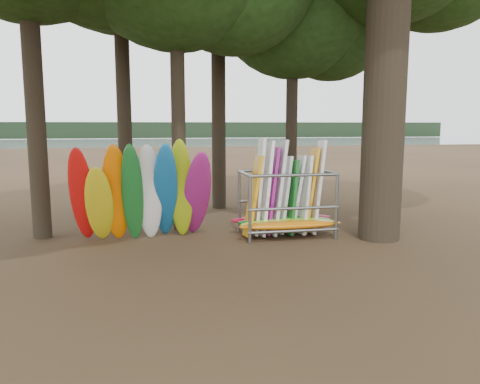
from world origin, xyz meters
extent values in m
plane|color=#47331E|center=(0.00, 0.00, 0.00)|extent=(120.00, 120.00, 0.00)
plane|color=gray|center=(0.00, 60.00, 0.00)|extent=(160.00, 160.00, 0.00)
cube|color=black|center=(0.00, 110.00, 2.00)|extent=(160.00, 4.00, 4.00)
cylinder|color=black|center=(-5.27, 3.03, 5.71)|extent=(0.53, 0.53, 11.41)
cylinder|color=black|center=(-2.92, 5.51, 5.92)|extent=(0.49, 0.49, 11.85)
cylinder|color=black|center=(0.60, 6.96, 6.33)|extent=(0.55, 0.55, 12.66)
cylinder|color=black|center=(3.26, 5.98, 4.68)|extent=(0.44, 0.44, 9.37)
cylinder|color=black|center=(-1.22, 3.32, 5.13)|extent=(0.43, 0.43, 10.26)
cylinder|color=black|center=(5.69, 3.59, 6.17)|extent=(0.52, 0.52, 12.34)
ellipsoid|color=red|center=(-3.97, 1.96, 1.36)|extent=(0.71, 1.72, 2.85)
ellipsoid|color=gold|center=(-3.52, 1.90, 1.10)|extent=(0.76, 1.47, 2.34)
ellipsoid|color=#F16702|center=(-3.07, 1.98, 1.39)|extent=(0.76, 1.17, 2.86)
ellipsoid|color=#186324|center=(-2.62, 1.81, 1.40)|extent=(0.67, 1.30, 2.89)
ellipsoid|color=silver|center=(-2.18, 1.90, 1.39)|extent=(0.80, 1.21, 2.86)
ellipsoid|color=#145E9F|center=(-1.73, 1.88, 1.40)|extent=(0.70, 2.00, 2.97)
ellipsoid|color=#8EA411|center=(-1.28, 1.98, 1.45)|extent=(0.82, 1.29, 2.99)
ellipsoid|color=#9A1D74|center=(-0.83, 1.97, 1.29)|extent=(0.88, 1.97, 2.72)
ellipsoid|color=orange|center=(1.80, 1.35, 0.42)|extent=(3.08, 0.55, 0.24)
ellipsoid|color=#A6D11B|center=(1.80, 1.66, 0.42)|extent=(2.85, 0.55, 0.24)
ellipsoid|color=#176922|center=(1.80, 1.96, 0.42)|extent=(2.88, 0.55, 0.24)
ellipsoid|color=#AD0D2A|center=(1.80, 2.29, 0.42)|extent=(3.20, 0.55, 0.24)
cube|color=orange|center=(0.81, 1.92, 1.20)|extent=(0.56, 0.79, 2.41)
cube|color=silver|center=(1.01, 2.08, 1.44)|extent=(0.39, 0.80, 2.90)
cube|color=white|center=(1.21, 1.94, 1.40)|extent=(0.43, 0.80, 2.82)
cube|color=#9B1985|center=(1.41, 2.07, 1.30)|extent=(0.44, 0.78, 2.62)
cube|color=silver|center=(1.60, 1.91, 1.42)|extent=(0.50, 0.78, 2.86)
cube|color=silver|center=(1.80, 2.12, 1.17)|extent=(0.47, 0.80, 2.36)
cube|color=#166620|center=(2.00, 1.94, 1.12)|extent=(0.33, 0.77, 2.27)
cube|color=silver|center=(2.20, 2.12, 1.18)|extent=(0.52, 0.75, 2.38)
cube|color=white|center=(2.39, 1.91, 1.18)|extent=(0.39, 0.78, 2.39)
cube|color=orange|center=(2.59, 2.07, 1.30)|extent=(0.53, 0.78, 2.61)
cube|color=silver|center=(2.79, 1.93, 1.41)|extent=(0.47, 0.78, 2.84)
camera|label=1|loc=(-2.26, -11.25, 3.27)|focal=35.00mm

